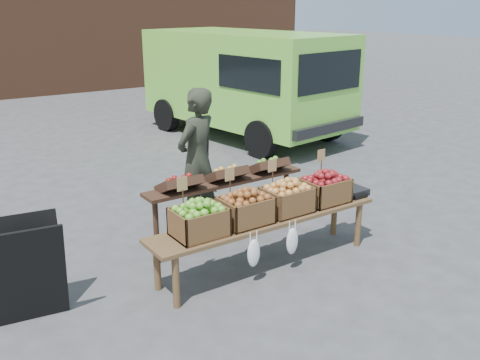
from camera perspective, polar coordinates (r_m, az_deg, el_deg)
ground at (r=5.35m, az=-4.32°, el=-12.44°), size 80.00×80.00×0.00m
delivery_van at (r=11.45m, az=0.43°, el=10.09°), size 2.87×5.11×2.17m
vendor at (r=6.65m, az=-4.59°, el=2.22°), size 0.76×0.65×1.78m
chalkboard_sign at (r=5.16m, az=-21.75°, el=-8.95°), size 0.68×0.44×0.96m
back_table at (r=6.23m, az=-1.52°, el=-2.43°), size 2.10×0.44×1.04m
display_bench at (r=5.81m, az=2.80°, el=-6.59°), size 2.70×0.56×0.57m
crate_golden_apples at (r=5.22m, az=-4.40°, el=-4.50°), size 0.50×0.40×0.28m
crate_russet_pears at (r=5.49m, az=0.57°, el=-3.26°), size 0.50×0.40×0.28m
crate_red_apples at (r=5.80m, az=5.04°, el=-2.11°), size 0.50×0.40×0.28m
crate_green_apples at (r=6.15m, az=9.02°, el=-1.08°), size 0.50×0.40×0.28m
weighing_scale at (r=6.47m, az=11.73°, el=-1.20°), size 0.34×0.30×0.08m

